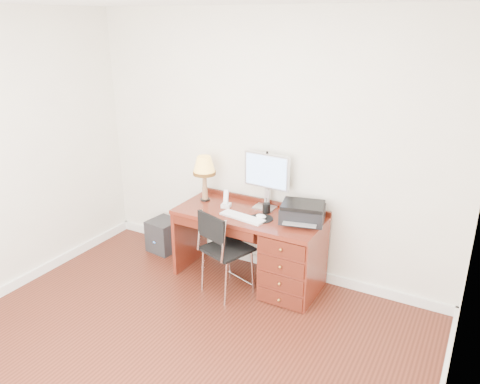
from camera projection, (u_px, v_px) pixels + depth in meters
The scene contains 12 objects.
ground at pixel (168, 358), 3.79m from camera, with size 4.00×4.00×0.00m, color #3B160D.
room_shell at pixel (210, 312), 4.29m from camera, with size 4.00×4.00×4.00m.
desk at pixel (278, 250), 4.65m from camera, with size 1.50×0.67×0.75m.
monitor at pixel (267, 174), 4.70m from camera, with size 0.50×0.17×0.57m.
keyboard at pixel (242, 217), 4.56m from camera, with size 0.47×0.13×0.02m, color white.
mouse_pad at pixel (261, 218), 4.54m from camera, with size 0.24×0.24×0.05m.
printer at pixel (303, 212), 4.47m from camera, with size 0.47×0.41×0.18m.
leg_lamp at pixel (204, 168), 4.88m from camera, with size 0.24×0.24×0.49m.
phone at pixel (226, 202), 4.80m from camera, with size 0.11×0.11×0.19m.
pen_cup at pixel (266, 208), 4.67m from camera, with size 0.08×0.08×0.10m, color black.
chair at pixel (224, 245), 4.49m from camera, with size 0.52×0.53×0.88m.
equipment_box at pixel (164, 235), 5.49m from camera, with size 0.32×0.32×0.37m, color black.
Camera 1 is at (2.00, -2.41, 2.59)m, focal length 35.00 mm.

